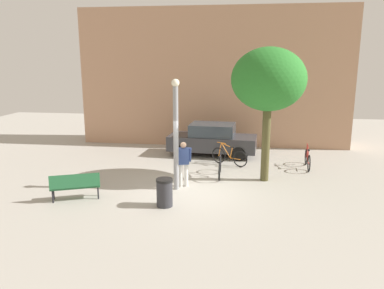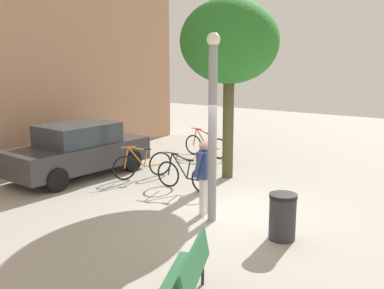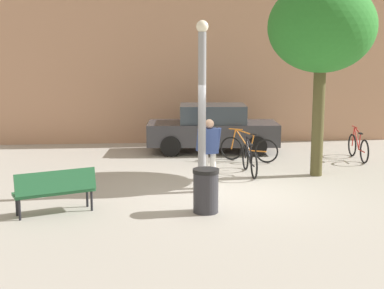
% 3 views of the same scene
% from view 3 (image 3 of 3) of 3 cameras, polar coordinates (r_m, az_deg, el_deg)
% --- Properties ---
extents(ground_plane, '(36.00, 36.00, 0.00)m').
position_cam_3_polar(ground_plane, '(12.78, 4.14, -5.02)').
color(ground_plane, '#A8A399').
extents(building_facade, '(14.28, 2.00, 7.22)m').
position_cam_3_polar(building_facade, '(20.44, 0.70, 10.75)').
color(building_facade, tan).
rests_on(building_facade, ground_plane).
extents(lamppost, '(0.28, 0.28, 3.94)m').
position_cam_3_polar(lamppost, '(12.42, 1.06, 4.60)').
color(lamppost, gray).
rests_on(lamppost, ground_plane).
extents(person_by_lamppost, '(0.63, 0.38, 1.67)m').
position_cam_3_polar(person_by_lamppost, '(12.94, 1.81, -0.43)').
color(person_by_lamppost, white).
rests_on(person_by_lamppost, ground_plane).
extents(park_bench, '(1.66, 1.04, 0.92)m').
position_cam_3_polar(park_bench, '(11.26, -14.19, -4.45)').
color(park_bench, '#236038').
rests_on(park_bench, ground_plane).
extents(plaza_tree, '(2.74, 2.74, 5.04)m').
position_cam_3_polar(plaza_tree, '(14.47, 13.46, 11.79)').
color(plaza_tree, '#4E4928').
rests_on(plaza_tree, ground_plane).
extents(bicycle_orange, '(1.61, 0.91, 0.97)m').
position_cam_3_polar(bicycle_orange, '(16.29, 5.95, -0.44)').
color(bicycle_orange, black).
rests_on(bicycle_orange, ground_plane).
extents(bicycle_red, '(0.14, 1.81, 0.97)m').
position_cam_3_polar(bicycle_red, '(17.21, 17.04, -0.27)').
color(bicycle_red, black).
rests_on(bicycle_red, ground_plane).
extents(bicycle_black, '(0.10, 1.81, 0.97)m').
position_cam_3_polar(bicycle_black, '(14.59, 6.06, -1.64)').
color(bicycle_black, black).
rests_on(bicycle_black, ground_plane).
extents(parked_car_charcoal, '(4.31, 2.06, 1.55)m').
position_cam_3_polar(parked_car_charcoal, '(17.72, 2.17, 1.71)').
color(parked_car_charcoal, '#38383D').
rests_on(parked_car_charcoal, ground_plane).
extents(trash_bin, '(0.54, 0.54, 0.90)m').
position_cam_3_polar(trash_bin, '(11.08, 1.46, -4.86)').
color(trash_bin, '#2D2D33').
rests_on(trash_bin, ground_plane).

